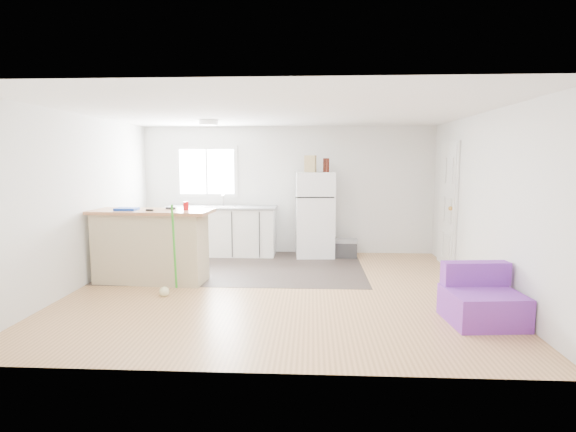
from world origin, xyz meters
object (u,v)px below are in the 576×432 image
object	(u,v)px
purple_seat	(482,301)
bottle_left	(327,165)
blue_tray	(127,209)
cardboard_box	(310,164)
refrigerator	(315,215)
bottle_right	(325,165)
kitchen_cabinets	(222,230)
red_cup	(186,206)
peninsula	(151,246)
cleaner_jug	(181,276)
mop	(167,278)
cooler	(345,248)

from	to	relation	value
purple_seat	bottle_left	xyz separation A→B (m)	(-1.59, 3.21, 1.45)
blue_tray	cardboard_box	world-z (taller)	cardboard_box
refrigerator	blue_tray	bearing A→B (deg)	-148.24
bottle_right	kitchen_cabinets	bearing A→B (deg)	178.40
refrigerator	red_cup	xyz separation A→B (m)	(-1.86, -1.87, 0.34)
purple_seat	bottle_right	bearing A→B (deg)	111.22
kitchen_cabinets	peninsula	bearing A→B (deg)	-108.87
peninsula	blue_tray	bearing A→B (deg)	-165.80
cleaner_jug	cardboard_box	bearing A→B (deg)	29.60
mop	cleaner_jug	bearing A→B (deg)	74.79
cleaner_jug	mop	size ratio (longest dim) A/B	0.23
peninsula	cardboard_box	size ratio (longest dim) A/B	5.85
peninsula	purple_seat	distance (m)	4.44
kitchen_cabinets	blue_tray	size ratio (longest dim) A/B	6.83
kitchen_cabinets	cardboard_box	bearing A→B (deg)	-3.88
bottle_left	bottle_right	world-z (taller)	same
mop	red_cup	bearing A→B (deg)	71.14
kitchen_cabinets	red_cup	distance (m)	2.01
purple_seat	cardboard_box	distance (m)	4.03
kitchen_cabinets	purple_seat	distance (m)	4.88
cardboard_box	blue_tray	bearing A→B (deg)	-144.31
refrigerator	mop	world-z (taller)	refrigerator
red_cup	cardboard_box	world-z (taller)	cardboard_box
mop	bottle_right	xyz separation A→B (m)	(2.11, 2.53, 1.45)
red_cup	blue_tray	bearing A→B (deg)	-174.28
cooler	mop	size ratio (longest dim) A/B	0.37
refrigerator	red_cup	distance (m)	2.66
refrigerator	mop	size ratio (longest dim) A/B	1.27
purple_seat	cleaner_jug	world-z (taller)	purple_seat
cooler	purple_seat	world-z (taller)	purple_seat
cardboard_box	bottle_left	size ratio (longest dim) A/B	1.20
blue_tray	cardboard_box	distance (m)	3.27
red_cup	blue_tray	distance (m)	0.84
peninsula	bottle_left	xyz separation A→B (m)	(2.60, 1.79, 1.14)
cleaner_jug	mop	bearing A→B (deg)	-110.19
cooler	blue_tray	size ratio (longest dim) A/B	1.50
blue_tray	refrigerator	bearing A→B (deg)	35.98
mop	bottle_right	distance (m)	3.60
bottle_left	red_cup	bearing A→B (deg)	-139.64
cooler	peninsula	bearing A→B (deg)	-146.03
cardboard_box	peninsula	bearing A→B (deg)	-141.68
peninsula	cooler	size ratio (longest dim) A/B	3.90
refrigerator	cardboard_box	size ratio (longest dim) A/B	5.17
bottle_left	purple_seat	bearing A→B (deg)	-63.62
blue_tray	bottle_left	xyz separation A→B (m)	(2.91, 1.85, 0.60)
peninsula	cardboard_box	xyz separation A→B (m)	(2.30, 1.82, 1.17)
bottle_left	blue_tray	bearing A→B (deg)	-147.59
cooler	bottle_right	world-z (taller)	bottle_right
bottle_left	bottle_right	bearing A→B (deg)	118.93
peninsula	cardboard_box	bearing A→B (deg)	41.84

